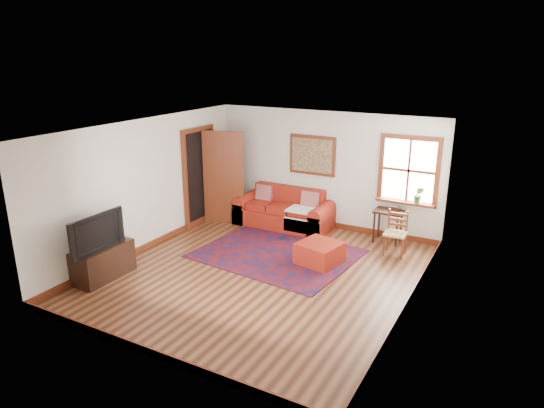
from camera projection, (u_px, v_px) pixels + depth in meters
The scene contains 13 objects.
ground at pixel (261, 273), 8.37m from camera, with size 5.50×5.50×0.00m, color #3F1E11.
room_envelope at pixel (261, 181), 7.88m from camera, with size 5.04×5.54×2.52m.
window at pixel (409, 178), 9.42m from camera, with size 1.18×0.20×1.38m.
doorway at pixel (214, 176), 10.55m from camera, with size 0.89×1.08×2.14m.
framed_artwork at pixel (312, 155), 10.31m from camera, with size 1.05×0.07×0.85m.
persian_rug at pixel (277, 253), 9.16m from camera, with size 2.80×2.24×0.02m, color #5D0D0E.
red_leather_sofa at pixel (284, 214), 10.59m from camera, with size 2.11×0.87×0.83m.
red_ottoman at pixel (319, 253), 8.71m from camera, with size 0.69×0.69×0.39m, color maroon.
side_table at pixel (388, 216), 9.59m from camera, with size 0.55×0.41×0.66m.
ladder_back_chair at pixel (396, 231), 9.04m from camera, with size 0.42×0.40×0.84m.
media_cabinet at pixel (103, 262), 8.13m from camera, with size 0.47×1.04×0.57m, color black.
television at pixel (93, 232), 7.81m from camera, with size 1.08×0.14×0.62m, color black.
candle_hurricane at pixel (119, 235), 8.30m from camera, with size 0.12×0.12×0.18m.
Camera 1 is at (3.82, -6.59, 3.67)m, focal length 32.00 mm.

